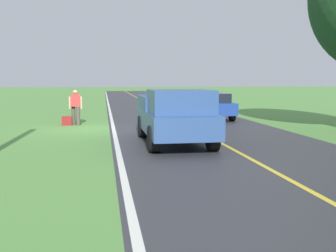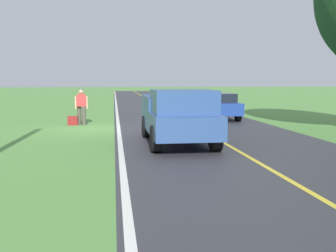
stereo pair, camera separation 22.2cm
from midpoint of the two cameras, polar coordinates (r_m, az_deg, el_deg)
The scene contains 8 objects.
ground_plane at distance 18.40m, azimuth -10.57°, elevation -0.41°, with size 200.00×200.00×0.00m, color #568E42.
road_surface at distance 18.77m, azimuth 2.92°, elevation -0.17°, with size 7.34×120.00×0.00m, color #333338.
lane_edge_line at distance 18.39m, azimuth -7.80°, elevation -0.34°, with size 0.16×117.60×0.00m, color silver.
lane_centre_line at distance 18.77m, azimuth 2.92°, elevation -0.16°, with size 0.14×117.60×0.00m, color gold.
hitchhiker_walking at distance 20.07m, azimuth -12.82°, elevation 2.91°, with size 0.62×0.51×1.75m.
suitcase_carried at distance 20.07m, azimuth -13.97°, elevation 0.69°, with size 0.20×0.46×0.43m, color maroon.
pickup_truck_passing at distance 13.72m, azimuth 0.52°, elevation 1.48°, with size 2.12×5.41×1.82m.
sedan_near_oncoming at distance 22.77m, azimuth 5.46°, elevation 2.86°, with size 1.97×4.42×1.41m.
Camera 1 is at (-0.48, 18.25, 2.14)m, focal length 44.64 mm.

